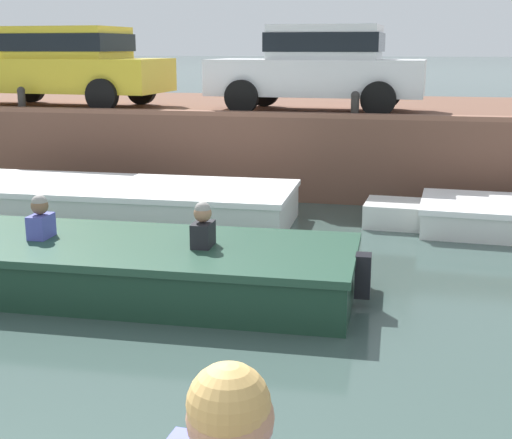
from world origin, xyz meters
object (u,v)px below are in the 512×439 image
Objects in this scene: car_leftmost_yellow at (65,63)px; mooring_bollard_west at (22,98)px; car_left_inner_white at (320,65)px; motorboat_passing at (89,264)px; boat_moored_west_white at (89,202)px; mooring_bollard_mid at (355,103)px.

car_leftmost_yellow is 9.50× the size of mooring_bollard_west.
car_left_inner_white is 8.78× the size of mooring_bollard_west.
car_leftmost_yellow reaches higher than motorboat_passing.
boat_moored_west_white is 4.95m from car_left_inner_white.
mooring_bollard_mid is at bearing 29.45° from boat_moored_west_white.
car_leftmost_yellow is 1.30m from mooring_bollard_west.
boat_moored_west_white is 15.47× the size of mooring_bollard_mid.
mooring_bollard_west is at bearing -108.17° from car_leftmost_yellow.
motorboat_passing is 14.68× the size of mooring_bollard_mid.
boat_moored_west_white is 3.31m from motorboat_passing.
mooring_bollard_mid is at bearing 64.66° from motorboat_passing.
mooring_bollard_mid is (5.80, -1.09, -0.61)m from car_leftmost_yellow.
car_left_inner_white reaches higher than boat_moored_west_white.
car_leftmost_yellow is 5.06m from car_left_inner_white.
mooring_bollard_west is (-0.36, -1.09, -0.61)m from car_leftmost_yellow.
car_leftmost_yellow and car_left_inner_white have the same top height.
mooring_bollard_mid is (6.16, 0.00, 0.00)m from mooring_bollard_west.
car_left_inner_white reaches higher than motorboat_passing.
mooring_bollard_west is 1.00× the size of mooring_bollard_mid.
car_left_inner_white is at bearing 46.30° from boat_moored_west_white.
mooring_bollard_mid is (0.74, -1.09, -0.61)m from car_left_inner_white.
boat_moored_west_white is at bearing -43.59° from mooring_bollard_west.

